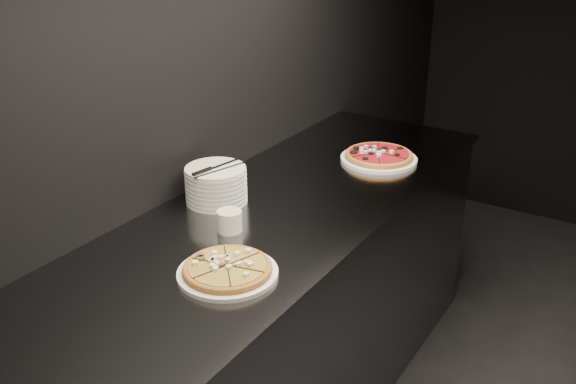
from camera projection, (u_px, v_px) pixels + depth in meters
The scene contains 7 objects.
wall_left at pixel (181, 64), 2.24m from camera, with size 0.02×5.00×2.80m, color black.
counter at pixel (272, 321), 2.44m from camera, with size 0.74×2.44×0.92m.
pizza_mushroom at pixel (228, 270), 1.86m from camera, with size 0.31×0.31×0.03m.
pizza_tomato at pixel (379, 156), 2.70m from camera, with size 0.32×0.32×0.04m.
plate_stack at pixel (216, 184), 2.31m from camera, with size 0.22×0.22×0.13m.
cutlery at pixel (214, 169), 2.27m from camera, with size 0.11×0.23×0.01m.
ramekin at pixel (229, 220), 2.11m from camera, with size 0.08×0.08×0.07m.
Camera 1 is at (-0.99, -1.68, 1.90)m, focal length 40.00 mm.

